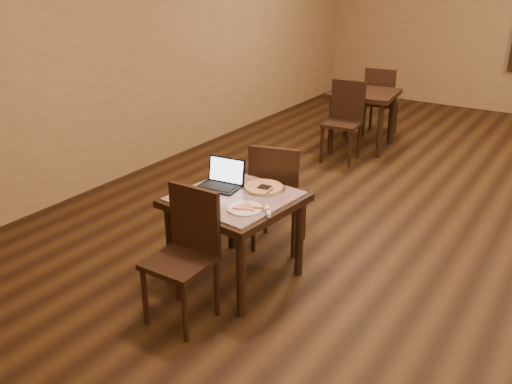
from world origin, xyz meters
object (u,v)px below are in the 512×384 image
Objects in this scene: tiled_table at (235,207)px; chair_main_far at (277,192)px; laptop at (222,179)px; chair_main_near at (187,248)px; other_table_b_chair_near at (344,116)px; other_table_b at (364,101)px; other_table_b_chair_far at (380,98)px; pizza_pan at (264,189)px.

tiled_table is 0.97× the size of chair_main_far.
chair_main_far is 0.60m from laptop.
other_table_b_chair_near is (-0.55, 3.90, 0.02)m from chair_main_near.
chair_main_near is 1.05× the size of other_table_b.
tiled_table is 0.62m from chair_main_near.
chair_main_far is 0.98× the size of other_table_b_chair_far.
chair_main_far is at bearing 91.54° from other_table_b_chair_far.
pizza_pan is at bearing 15.94° from laptop.
other_table_b_chair_far reaches higher than chair_main_near.
chair_main_far reaches higher than tiled_table.
other_table_b_chair_near is at bearing -92.80° from chair_main_far.
chair_main_far is 0.98× the size of other_table_b_chair_near.
tiled_table is at bearing -116.57° from pizza_pan.
other_table_b_chair_near is (-0.57, 2.68, 0.01)m from chair_main_far.
other_table_b_chair_near is 1.00× the size of other_table_b_chair_far.
chair_main_near is 2.79× the size of laptop.
laptop is 0.34× the size of other_table_b_chair_near.
other_table_b_chair_far is (-0.55, 3.91, 0.01)m from chair_main_far.
laptop is at bearing 87.76° from other_table_b_chair_far.
laptop is at bearing -156.92° from pizza_pan.
chair_main_far is at bearing 59.16° from laptop.
chair_main_far reaches higher than other_table_b.
other_table_b is at bearing 82.55° from other_table_b_chair_near.
chair_main_near is 2.81× the size of pizza_pan.
other_table_b_chair_near reaches higher than chair_main_far.
tiled_table is 4.55m from other_table_b_chair_far.
pizza_pan is (0.10, -0.37, 0.18)m from chair_main_far.
other_table_b_chair_near is at bearing 102.36° from pizza_pan.
other_table_b_chair_near is at bearing 82.55° from other_table_b_chair_far.
chair_main_near reaches higher than pizza_pan.
other_table_b_chair_far is (-0.33, 4.41, -0.23)m from laptop.
pizza_pan is at bearing 80.90° from chair_main_near.
pizza_pan is 0.34× the size of other_table_b_chair_near.
chair_main_far is (0.02, 1.22, 0.01)m from chair_main_near.
other_table_b is (-0.54, 3.90, 0.02)m from tiled_table.
chair_main_far is at bearing 87.86° from chair_main_near.
other_table_b_chair_near reaches higher than pizza_pan.
other_table_b_chair_near is at bearing 104.99° from tiled_table.
tiled_table is 0.95× the size of other_table_b_chair_near.
other_table_b_chair_far is at bearing 82.55° from other_table_b.
tiled_table is 2.80× the size of pizza_pan.
chair_main_near is 1.22m from chair_main_far.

